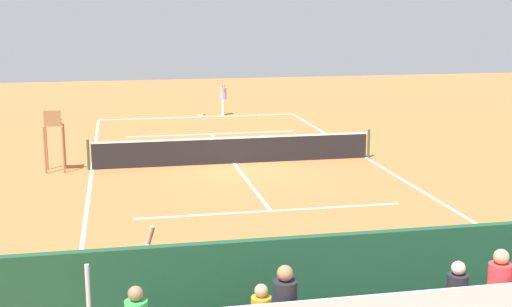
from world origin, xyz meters
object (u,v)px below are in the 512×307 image
(umpire_chair, at_px, (54,134))
(tennis_ball_near, at_px, (259,119))
(courtside_bench, at_px, (441,290))
(tennis_racket, at_px, (201,115))
(tennis_net, at_px, (234,150))
(line_judge, at_px, (148,282))
(tennis_player, at_px, (223,96))

(umpire_chair, xyz_separation_m, tennis_ball_near, (-9.08, -9.55, -1.28))
(courtside_bench, relative_size, tennis_ball_near, 27.27)
(tennis_racket, bearing_deg, tennis_net, 89.09)
(line_judge, bearing_deg, tennis_player, -101.66)
(tennis_net, height_order, tennis_ball_near, tennis_net)
(tennis_racket, height_order, tennis_ball_near, tennis_ball_near)
(tennis_player, bearing_deg, courtside_bench, 90.36)
(tennis_net, bearing_deg, tennis_player, -96.80)
(umpire_chair, height_order, tennis_ball_near, umpire_chair)
(courtside_bench, bearing_deg, line_judge, -3.63)
(tennis_player, bearing_deg, tennis_racket, -6.31)
(courtside_bench, bearing_deg, tennis_player, -89.64)
(tennis_net, height_order, line_judge, line_judge)
(courtside_bench, height_order, tennis_racket, courtside_bench)
(tennis_net, xyz_separation_m, courtside_bench, (-1.51, 13.27, 0.06))
(tennis_net, distance_m, tennis_player, 11.43)
(tennis_net, relative_size, tennis_ball_near, 156.06)
(tennis_net, xyz_separation_m, tennis_racket, (-0.18, -11.46, -0.49))
(courtside_bench, relative_size, tennis_racket, 3.33)
(courtside_bench, bearing_deg, tennis_ball_near, -93.44)
(tennis_player, xyz_separation_m, tennis_racket, (1.17, -0.13, -1.00))
(umpire_chair, height_order, tennis_player, umpire_chair)
(courtside_bench, distance_m, line_judge, 5.19)
(courtside_bench, height_order, tennis_player, tennis_player)
(courtside_bench, distance_m, tennis_player, 24.61)
(tennis_ball_near, bearing_deg, umpire_chair, 46.45)
(umpire_chair, xyz_separation_m, tennis_racket, (-6.38, -11.48, -1.30))
(tennis_player, height_order, tennis_ball_near, tennis_player)
(tennis_player, xyz_separation_m, line_judge, (5.01, 24.28, 0.00))
(umpire_chair, height_order, courtside_bench, umpire_chair)
(umpire_chair, bearing_deg, courtside_bench, 120.17)
(tennis_net, bearing_deg, courtside_bench, 96.47)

